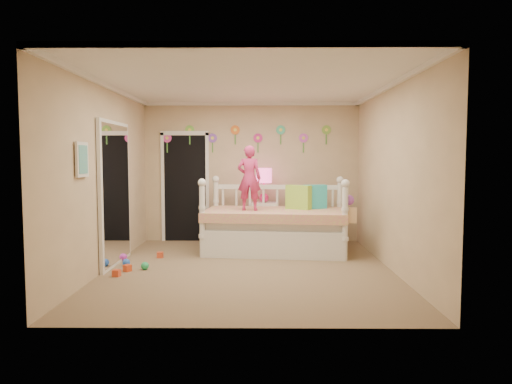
{
  "coord_description": "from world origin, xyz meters",
  "views": [
    {
      "loc": [
        0.16,
        -6.38,
        1.57
      ],
      "look_at": [
        0.1,
        0.6,
        1.05
      ],
      "focal_mm": 32.26,
      "sensor_mm": 36.0,
      "label": 1
    }
  ],
  "objects_px": {
    "daybed": "(275,214)",
    "nightstand": "(264,223)",
    "child": "(249,178)",
    "table_lamp": "(264,180)"
  },
  "relations": [
    {
      "from": "child",
      "to": "table_lamp",
      "type": "distance_m",
      "value": 0.86
    },
    {
      "from": "child",
      "to": "table_lamp",
      "type": "height_order",
      "value": "child"
    },
    {
      "from": "child",
      "to": "table_lamp",
      "type": "xyz_separation_m",
      "value": [
        0.25,
        0.82,
        -0.07
      ]
    },
    {
      "from": "daybed",
      "to": "child",
      "type": "xyz_separation_m",
      "value": [
        -0.42,
        -0.1,
        0.6
      ]
    },
    {
      "from": "child",
      "to": "nightstand",
      "type": "distance_m",
      "value": 1.22
    },
    {
      "from": "child",
      "to": "nightstand",
      "type": "xyz_separation_m",
      "value": [
        0.25,
        0.82,
        -0.86
      ]
    },
    {
      "from": "child",
      "to": "daybed",
      "type": "bearing_deg",
      "value": -161.02
    },
    {
      "from": "table_lamp",
      "to": "daybed",
      "type": "bearing_deg",
      "value": -76.25
    },
    {
      "from": "nightstand",
      "to": "child",
      "type": "bearing_deg",
      "value": -108.18
    },
    {
      "from": "daybed",
      "to": "nightstand",
      "type": "distance_m",
      "value": 0.78
    }
  ]
}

